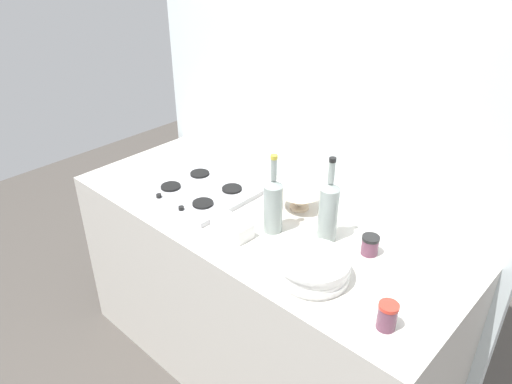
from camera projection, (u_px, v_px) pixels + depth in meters
name	position (u px, v px, depth m)	size (l,w,h in m)	color
ground_plane	(256.00, 363.00, 2.52)	(6.00, 6.00, 0.00)	#47423D
counter_block	(256.00, 297.00, 2.30)	(1.80, 0.70, 0.90)	beige
backsplash_panel	(312.00, 148.00, 2.22)	(1.90, 0.06, 2.19)	silver
stovetop_hob	(201.00, 191.00, 2.25)	(0.45, 0.40, 0.04)	#B2B2B7
plate_stack	(313.00, 268.00, 1.71)	(0.26, 0.26, 0.08)	white
wine_bottle_leftmost	(273.00, 204.00, 1.93)	(0.08, 0.08, 0.34)	gray
wine_bottle_mid_left	(328.00, 210.00, 1.87)	(0.08, 0.08, 0.36)	gray
mixing_bowl	(300.00, 200.00, 2.11)	(0.19, 0.19, 0.08)	beige
butter_dish	(232.00, 227.00, 1.95)	(0.16, 0.09, 0.06)	white
condiment_jar_front	(370.00, 245.00, 1.83)	(0.07, 0.07, 0.08)	#66384C
condiment_jar_rear	(387.00, 316.00, 1.49)	(0.06, 0.06, 0.09)	#66384C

